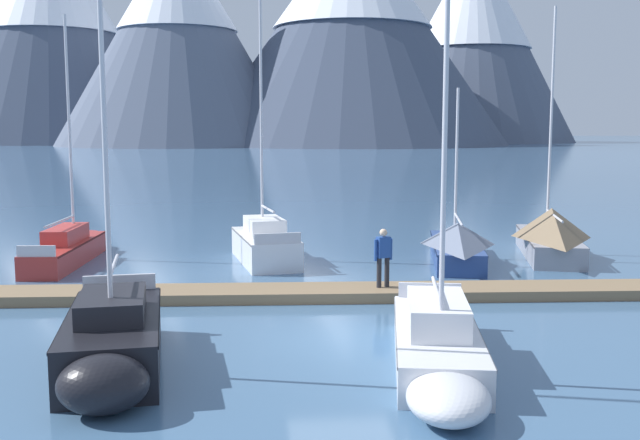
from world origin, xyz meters
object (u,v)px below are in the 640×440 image
object	(u,v)px
sailboat_mid_dock_port	(263,242)
sailboat_second_berth	(112,340)
sailboat_far_berth	(456,242)
person_on_dock	(383,254)
sailboat_mid_dock_starboard	(438,345)
sailboat_outer_slip	(549,233)
sailboat_nearest_berth	(69,247)

from	to	relation	value
sailboat_mid_dock_port	sailboat_second_berth	bearing A→B (deg)	-104.53
sailboat_mid_dock_port	sailboat_far_berth	size ratio (longest dim) A/B	1.29
sailboat_mid_dock_port	person_on_dock	size ratio (longest dim) A/B	5.60
sailboat_mid_dock_port	sailboat_mid_dock_starboard	bearing A→B (deg)	-75.20
sailboat_mid_dock_starboard	person_on_dock	size ratio (longest dim) A/B	4.27
sailboat_far_berth	sailboat_outer_slip	world-z (taller)	sailboat_outer_slip
sailboat_outer_slip	sailboat_mid_dock_starboard	bearing A→B (deg)	-120.40
sailboat_second_berth	sailboat_mid_dock_port	world-z (taller)	sailboat_mid_dock_port
sailboat_second_berth	sailboat_mid_dock_starboard	distance (m)	6.52
sailboat_mid_dock_starboard	person_on_dock	world-z (taller)	sailboat_mid_dock_starboard
sailboat_second_berth	sailboat_mid_dock_port	xyz separation A→B (m)	(3.15, 12.15, 0.01)
sailboat_second_berth	sailboat_mid_dock_port	size ratio (longest dim) A/B	0.97
sailboat_outer_slip	person_on_dock	world-z (taller)	sailboat_outer_slip
sailboat_nearest_berth	person_on_dock	size ratio (longest dim) A/B	5.23
sailboat_mid_dock_starboard	sailboat_far_berth	world-z (taller)	sailboat_mid_dock_starboard
sailboat_second_berth	sailboat_mid_dock_starboard	bearing A→B (deg)	-4.70
sailboat_far_berth	sailboat_outer_slip	xyz separation A→B (m)	(3.79, 0.78, 0.18)
sailboat_mid_dock_starboard	sailboat_nearest_berth	bearing A→B (deg)	128.56
sailboat_far_berth	sailboat_nearest_berth	bearing A→B (deg)	175.59
sailboat_second_berth	person_on_dock	bearing A→B (deg)	42.35
sailboat_second_berth	sailboat_far_berth	world-z (taller)	sailboat_second_berth
sailboat_nearest_berth	sailboat_outer_slip	world-z (taller)	sailboat_outer_slip
sailboat_outer_slip	sailboat_far_berth	bearing A→B (deg)	-168.45
sailboat_mid_dock_starboard	person_on_dock	xyz separation A→B (m)	(0.01, 6.46, 0.73)
sailboat_mid_dock_port	sailboat_outer_slip	distance (m)	10.79
sailboat_mid_dock_starboard	sailboat_outer_slip	distance (m)	14.69
sailboat_second_berth	sailboat_far_berth	size ratio (longest dim) A/B	1.25
sailboat_mid_dock_port	person_on_dock	bearing A→B (deg)	-61.64
sailboat_mid_dock_port	sailboat_far_berth	world-z (taller)	sailboat_mid_dock_port
sailboat_second_berth	sailboat_far_berth	distance (m)	15.23
sailboat_outer_slip	sailboat_second_berth	bearing A→B (deg)	-138.94
sailboat_nearest_berth	sailboat_outer_slip	xyz separation A→B (m)	(17.78, -0.30, 0.34)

